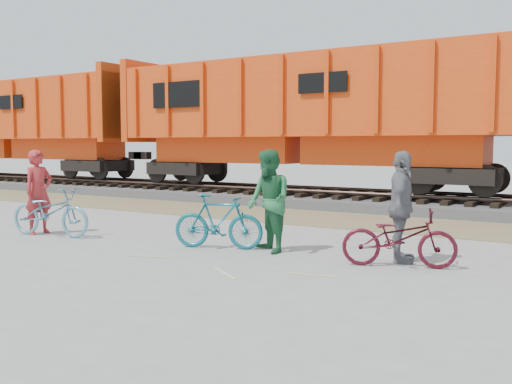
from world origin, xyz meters
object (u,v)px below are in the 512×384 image
Objects in this scene: bicycle_blue at (50,212)px; bicycle_teal at (218,221)px; person_man at (269,201)px; person_woman at (401,207)px; hopper_car_left at (22,123)px; bicycle_maroon at (399,238)px; hopper_car_center at (304,114)px; person_solo at (39,192)px.

bicycle_blue is 4.04m from bicycle_teal.
bicycle_blue is at bearing -136.14° from person_man.
person_man is 2.38m from person_woman.
person_man reaches higher than person_woman.
hopper_car_left is 7.69× the size of bicycle_maroon.
hopper_car_left is 1.00× the size of hopper_car_center.
bicycle_blue is 1.11× the size of bicycle_maroon.
person_solo is 7.92m from person_woman.
bicycle_teal is 0.92× the size of person_man.
hopper_car_left is 16.06m from person_solo.
person_woman is (7.32, 1.30, 0.41)m from bicycle_blue.
person_woman is (7.82, 1.20, 0.01)m from person_solo.
bicycle_blue is at bearing 77.83° from bicycle_maroon.
bicycle_maroon is at bearing 33.65° from person_man.
person_woman is (2.35, 0.40, -0.01)m from person_man.
hopper_car_left is at bearing 57.69° from person_solo.
bicycle_maroon is 0.97× the size of person_woman.
person_man is (18.53, -8.33, -2.05)m from hopper_car_left.
person_solo is (-0.50, 0.10, 0.40)m from bicycle_blue.
person_man is 1.01× the size of person_woman.
hopper_car_center is at bearing -18.37° from bicycle_blue.
bicycle_teal is at bearing -73.50° from hopper_car_center.
hopper_car_center reaches higher than bicycle_teal.
person_solo is (-7.92, -0.80, 0.46)m from bicycle_maroon.
hopper_car_left is 8.03× the size of bicycle_teal.
hopper_car_left and hopper_car_center have the same top height.
bicycle_blue is 1.07× the size of person_man.
hopper_car_center is at bearing 16.58° from bicycle_maroon.
bicycle_teal is 1.11m from person_man.
hopper_car_center is (15.00, 0.00, 0.00)m from hopper_car_left.
person_woman is at bearing 43.32° from person_man.
person_man is at bearing 70.95° from bicycle_maroon.
hopper_car_left is 22.71m from bicycle_maroon.
hopper_car_left is 6.90× the size of bicycle_blue.
hopper_car_left is at bearing 180.00° from hopper_car_center.
person_man reaches higher than bicycle_maroon.
hopper_car_left is 7.49× the size of person_solo.
bicycle_blue reaches higher than bicycle_teal.
bicycle_blue is (-1.45, -9.23, -2.47)m from hopper_car_center.
hopper_car_center is at bearing -2.21° from bicycle_teal.
hopper_car_center reaches higher than person_solo.
bicycle_maroon is at bearing -54.33° from hopper_car_center.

